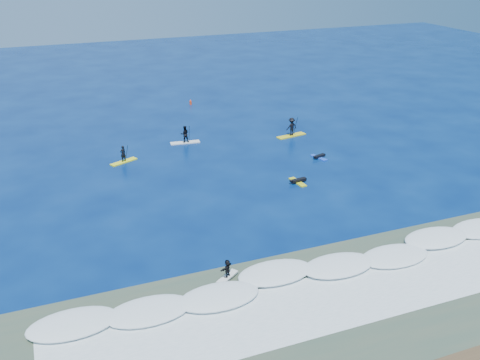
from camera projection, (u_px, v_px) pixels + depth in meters
name	position (u px, v px, depth m)	size (l,w,h in m)	color
ground	(259.00, 203.00, 41.83)	(160.00, 160.00, 0.00)	#04194C
shallow_water	(357.00, 306.00, 29.92)	(90.00, 13.00, 0.01)	#384D3D
breaking_wave	(322.00, 269.00, 33.32)	(40.00, 6.00, 0.30)	white
whitewater	(347.00, 296.00, 30.77)	(34.00, 5.00, 0.02)	silver
sup_paddler_left	(123.00, 156.00, 49.34)	(2.66, 1.71, 1.85)	yellow
sup_paddler_center	(185.00, 136.00, 54.01)	(3.05, 1.06, 2.09)	silver
sup_paddler_right	(292.00, 128.00, 55.89)	(3.40, 1.40, 2.32)	yellow
prone_paddler_near	(298.00, 181.00, 45.30)	(1.62, 2.08, 0.43)	#D1D517
prone_paddler_far	(319.00, 157.00, 50.46)	(1.46, 1.92, 0.39)	blue
wave_surfer	(227.00, 270.00, 32.01)	(1.65, 1.36, 1.23)	silver
marker_buoy	(191.00, 102.00, 67.01)	(0.29, 0.29, 0.69)	#F23E15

